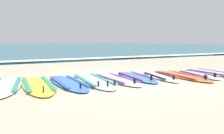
{
  "coord_description": "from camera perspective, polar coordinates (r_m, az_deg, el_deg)",
  "views": [
    {
      "loc": [
        -3.18,
        -5.24,
        1.0
      ],
      "look_at": [
        0.04,
        0.73,
        0.25
      ],
      "focal_mm": 38.78,
      "sensor_mm": 36.0,
      "label": 1
    }
  ],
  "objects": [
    {
      "name": "surfboard_8",
      "position": [
        7.28,
        19.52,
        -1.67
      ],
      "size": [
        0.95,
        1.98,
        0.18
      ],
      "color": "white",
      "rests_on": "ground"
    },
    {
      "name": "ground_plane",
      "position": [
        6.21,
        2.85,
        -2.96
      ],
      "size": [
        80.0,
        80.0,
        0.0
      ],
      "primitive_type": "plane",
      "color": "#B7AD93"
    },
    {
      "name": "wave_foam_strip",
      "position": [
        11.67,
        -12.46,
        1.5
      ],
      "size": [
        80.0,
        0.84,
        0.11
      ],
      "primitive_type": "cube",
      "color": "white",
      "rests_on": "ground"
    },
    {
      "name": "surfboard_7",
      "position": [
        6.87,
        15.97,
        -2.01
      ],
      "size": [
        0.8,
        2.35,
        0.18
      ],
      "color": "orange",
      "rests_on": "ground"
    },
    {
      "name": "surfboard_6",
      "position": [
        6.6,
        11.21,
        -2.21
      ],
      "size": [
        0.92,
        1.97,
        0.18
      ],
      "color": "white",
      "rests_on": "ground"
    },
    {
      "name": "surfboard_1",
      "position": [
        5.53,
        -17.19,
        -4.0
      ],
      "size": [
        0.87,
        2.61,
        0.18
      ],
      "color": "yellow",
      "rests_on": "ground"
    },
    {
      "name": "surfboard_3",
      "position": [
        5.85,
        -4.48,
        -3.18
      ],
      "size": [
        0.94,
        2.63,
        0.18
      ],
      "color": "white",
      "rests_on": "ground"
    },
    {
      "name": "surfboard_5",
      "position": [
        6.46,
        5.65,
        -2.3
      ],
      "size": [
        0.86,
        2.21,
        0.18
      ],
      "color": "#3875CC",
      "rests_on": "ground"
    },
    {
      "name": "surfboard_9",
      "position": [
        7.77,
        22.59,
        -1.31
      ],
      "size": [
        0.81,
        2.36,
        0.18
      ],
      "color": "white",
      "rests_on": "ground"
    },
    {
      "name": "surfboard_2",
      "position": [
        5.64,
        -10.4,
        -3.63
      ],
      "size": [
        0.71,
        2.41,
        0.18
      ],
      "color": "#3875CC",
      "rests_on": "ground"
    },
    {
      "name": "sea",
      "position": [
        40.9,
        -23.99,
        4.42
      ],
      "size": [
        80.0,
        60.0,
        0.1
      ],
      "primitive_type": "cube",
      "color": "#23667A",
      "rests_on": "ground"
    },
    {
      "name": "surfboard_4",
      "position": [
        6.01,
        1.08,
        -2.92
      ],
      "size": [
        0.63,
        2.2,
        0.18
      ],
      "color": "silver",
      "rests_on": "ground"
    },
    {
      "name": "surfboard_0",
      "position": [
        5.67,
        -23.8,
        -4.01
      ],
      "size": [
        1.1,
        2.61,
        0.18
      ],
      "color": "white",
      "rests_on": "ground"
    }
  ]
}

